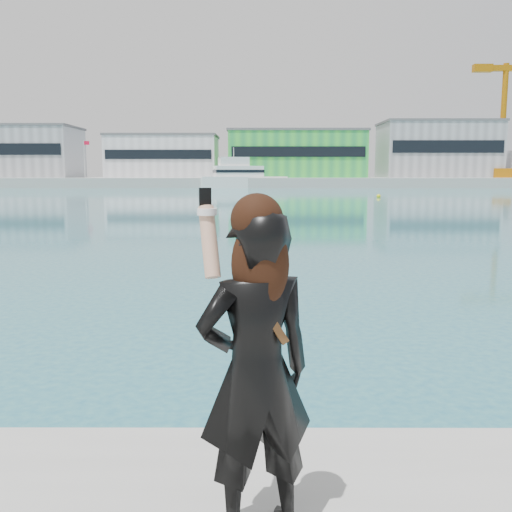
{
  "coord_description": "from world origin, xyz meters",
  "views": [
    {
      "loc": [
        -0.74,
        -3.18,
        2.75
      ],
      "look_at": [
        -0.75,
        0.44,
        2.23
      ],
      "focal_mm": 40.0,
      "sensor_mm": 36.0,
      "label": 1
    }
  ],
  "objects_px": {
    "buoy_near": "(379,197)",
    "woman": "(256,363)",
    "dock_crane": "(509,116)",
    "motor_yacht": "(241,177)"
  },
  "relations": [
    {
      "from": "motor_yacht",
      "to": "dock_crane",
      "type": "bearing_deg",
      "value": -4.36
    },
    {
      "from": "buoy_near",
      "to": "woman",
      "type": "height_order",
      "value": "woman"
    },
    {
      "from": "dock_crane",
      "to": "woman",
      "type": "distance_m",
      "value": 134.3
    },
    {
      "from": "buoy_near",
      "to": "woman",
      "type": "bearing_deg",
      "value": -102.49
    },
    {
      "from": "motor_yacht",
      "to": "buoy_near",
      "type": "bearing_deg",
      "value": -83.42
    },
    {
      "from": "buoy_near",
      "to": "woman",
      "type": "distance_m",
      "value": 66.92
    },
    {
      "from": "motor_yacht",
      "to": "buoy_near",
      "type": "xyz_separation_m",
      "value": [
        17.82,
        -47.03,
        -2.26
      ]
    },
    {
      "from": "dock_crane",
      "to": "woman",
      "type": "height_order",
      "value": "dock_crane"
    },
    {
      "from": "buoy_near",
      "to": "motor_yacht",
      "type": "bearing_deg",
      "value": 110.75
    },
    {
      "from": "dock_crane",
      "to": "buoy_near",
      "type": "bearing_deg",
      "value": -124.73
    }
  ]
}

